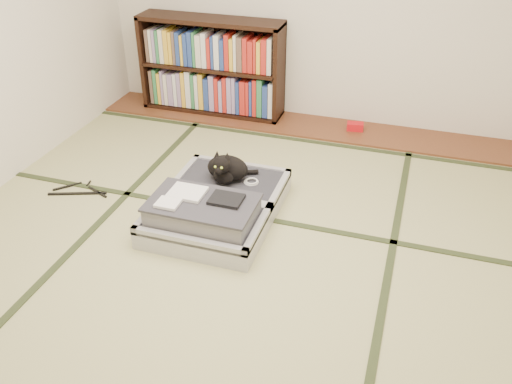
% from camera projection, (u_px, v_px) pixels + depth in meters
% --- Properties ---
extents(floor, '(4.50, 4.50, 0.00)m').
position_uv_depth(floor, '(233.00, 250.00, 3.55)').
color(floor, tan).
rests_on(floor, ground).
extents(wood_strip, '(4.00, 0.50, 0.02)m').
position_uv_depth(wood_strip, '(304.00, 125.00, 5.17)').
color(wood_strip, brown).
rests_on(wood_strip, ground).
extents(red_item, '(0.16, 0.11, 0.07)m').
position_uv_depth(red_item, '(355.00, 126.00, 5.04)').
color(red_item, red).
rests_on(red_item, wood_strip).
extents(room_shell, '(4.50, 4.50, 4.50)m').
position_uv_depth(room_shell, '(226.00, 25.00, 2.78)').
color(room_shell, white).
rests_on(room_shell, ground).
extents(tatami_borders, '(4.00, 4.50, 0.01)m').
position_uv_depth(tatami_borders, '(256.00, 210.00, 3.95)').
color(tatami_borders, '#2D381E').
rests_on(tatami_borders, ground).
extents(bookcase, '(1.40, 0.32, 0.92)m').
position_uv_depth(bookcase, '(212.00, 68.00, 5.23)').
color(bookcase, black).
rests_on(bookcase, wood_strip).
extents(suitcase, '(0.80, 1.06, 0.31)m').
position_uv_depth(suitcase, '(215.00, 207.00, 3.79)').
color(suitcase, '#B6B6BB').
rests_on(suitcase, floor).
extents(cat, '(0.35, 0.36, 0.29)m').
position_uv_depth(cat, '(226.00, 169.00, 3.95)').
color(cat, black).
rests_on(cat, suitcase).
extents(cable_coil, '(0.11, 0.11, 0.03)m').
position_uv_depth(cable_coil, '(251.00, 182.00, 3.98)').
color(cable_coil, white).
rests_on(cable_coil, suitcase).
extents(hanger, '(0.45, 0.28, 0.01)m').
position_uv_depth(hanger, '(80.00, 191.00, 4.16)').
color(hanger, black).
rests_on(hanger, floor).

